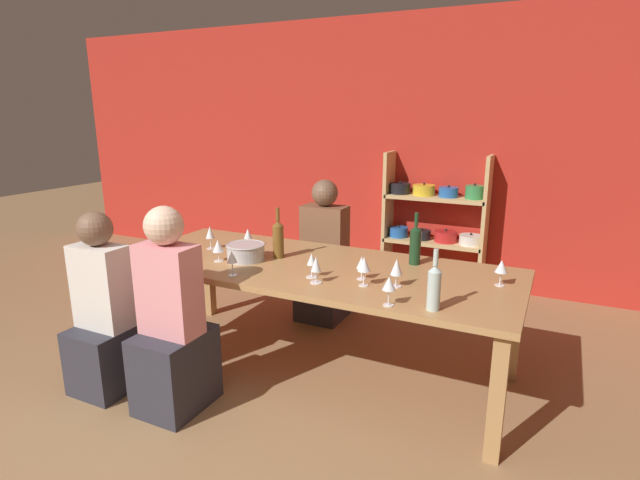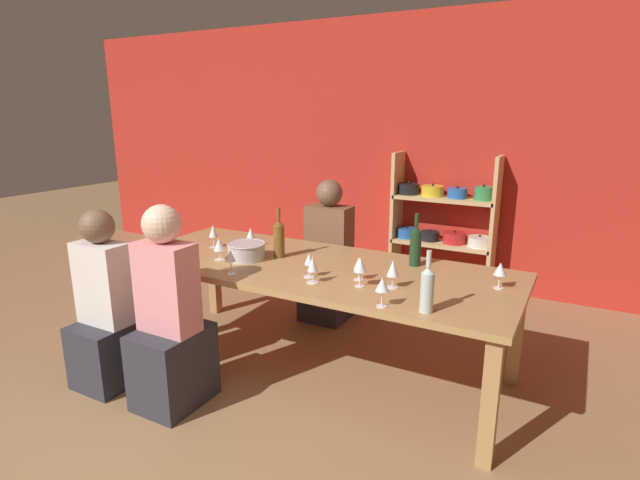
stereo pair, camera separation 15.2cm
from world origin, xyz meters
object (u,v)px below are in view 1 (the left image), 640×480
(wine_bottle_dark, at_px, (415,244))
(wine_glass_red_c, at_px, (362,263))
(shelf_unit, at_px, (433,235))
(mixing_bowl, at_px, (246,251))
(wine_glass_red_a, at_px, (397,268))
(wine_glass_empty_b, at_px, (312,260))
(wine_glass_white_b, at_px, (232,258))
(wine_glass_red_d, at_px, (316,265))
(wine_glass_red_b, at_px, (218,247))
(wine_bottle_green, at_px, (434,286))
(dining_table, at_px, (314,275))
(wine_bottle_amber, at_px, (278,238))
(wine_glass_red_e, at_px, (501,267))
(person_near_a, at_px, (173,334))
(wine_glass_white_a, at_px, (248,234))
(person_far_a, at_px, (325,267))
(wine_glass_empty_c, at_px, (364,265))
(wine_glass_empty_a, at_px, (210,233))
(person_near_b, at_px, (106,324))

(wine_bottle_dark, xyz_separation_m, wine_glass_red_c, (-0.21, -0.45, -0.04))
(shelf_unit, xyz_separation_m, wine_glass_red_c, (0.06, -2.16, 0.32))
(mixing_bowl, height_order, wine_glass_red_a, wine_glass_red_a)
(mixing_bowl, xyz_separation_m, wine_glass_empty_b, (0.58, -0.13, 0.05))
(wine_glass_white_b, relative_size, wine_glass_red_d, 0.98)
(wine_glass_red_b, height_order, wine_glass_red_d, wine_glass_red_d)
(wine_glass_red_d, bearing_deg, wine_glass_empty_b, 130.70)
(wine_bottle_green, relative_size, wine_glass_white_b, 2.04)
(wine_bottle_dark, bearing_deg, dining_table, -152.13)
(wine_bottle_amber, height_order, wine_glass_red_a, wine_bottle_amber)
(wine_glass_red_c, bearing_deg, shelf_unit, 91.70)
(wine_glass_red_e, height_order, person_near_a, person_near_a)
(wine_glass_white_a, relative_size, person_far_a, 0.12)
(wine_bottle_dark, height_order, wine_glass_white_a, wine_bottle_dark)
(wine_glass_red_e, bearing_deg, person_near_a, -152.03)
(mixing_bowl, distance_m, wine_glass_red_e, 1.67)
(wine_glass_white_a, relative_size, person_near_a, 0.11)
(wine_glass_empty_c, xyz_separation_m, wine_glass_red_e, (0.73, 0.36, -0.02))
(person_near_a, bearing_deg, wine_bottle_green, 14.32)
(person_near_a, bearing_deg, wine_glass_red_a, 28.22)
(wine_glass_red_b, relative_size, wine_glass_red_e, 0.97)
(wine_glass_red_d, distance_m, person_far_a, 1.34)
(dining_table, height_order, wine_bottle_amber, wine_bottle_amber)
(mixing_bowl, bearing_deg, wine_glass_empty_a, 162.70)
(wine_glass_red_b, height_order, wine_glass_empty_b, wine_glass_empty_b)
(wine_glass_white_a, distance_m, wine_glass_red_e, 1.83)
(person_near_a, height_order, person_near_b, person_near_a)
(wine_glass_red_d, height_order, wine_glass_empty_b, wine_glass_red_d)
(wine_glass_empty_c, bearing_deg, mixing_bowl, 171.68)
(wine_glass_red_e, bearing_deg, person_far_a, 153.85)
(dining_table, xyz_separation_m, wine_glass_white_a, (-0.65, 0.19, 0.17))
(shelf_unit, distance_m, wine_glass_white_b, 2.57)
(wine_bottle_dark, bearing_deg, mixing_bowl, -158.84)
(wine_glass_red_e, bearing_deg, wine_bottle_amber, -177.21)
(wine_glass_empty_b, relative_size, person_far_a, 0.13)
(wine_bottle_amber, distance_m, wine_glass_empty_a, 0.58)
(wine_glass_red_d, height_order, person_far_a, person_far_a)
(wine_bottle_green, distance_m, wine_glass_empty_a, 1.84)
(shelf_unit, xyz_separation_m, wine_bottle_dark, (0.27, -1.71, 0.36))
(wine_glass_white_a, distance_m, wine_glass_red_b, 0.40)
(shelf_unit, xyz_separation_m, wine_bottle_amber, (-0.63, -1.98, 0.36))
(wine_glass_white_b, relative_size, person_near_a, 0.13)
(wine_glass_red_c, distance_m, wine_glass_empty_b, 0.31)
(shelf_unit, bearing_deg, wine_glass_red_b, -113.18)
(wine_glass_white_a, xyz_separation_m, wine_glass_red_e, (1.83, -0.07, 0.02))
(wine_glass_empty_a, xyz_separation_m, wine_glass_red_d, (1.05, -0.34, -0.01))
(wine_glass_red_a, bearing_deg, wine_glass_empty_a, 172.83)
(wine_bottle_amber, xyz_separation_m, wine_glass_empty_c, (0.75, -0.28, -0.01))
(wine_bottle_amber, height_order, wine_glass_red_d, wine_bottle_amber)
(wine_glass_empty_a, height_order, wine_glass_white_a, wine_glass_empty_a)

